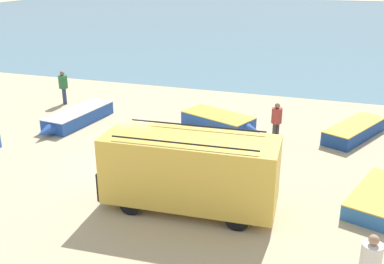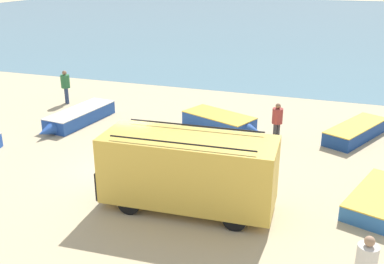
% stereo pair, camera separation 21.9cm
% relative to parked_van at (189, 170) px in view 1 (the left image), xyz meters
% --- Properties ---
extents(ground_plane, '(200.00, 200.00, 0.00)m').
position_rel_parked_van_xyz_m(ground_plane, '(-2.84, 1.66, -1.29)').
color(ground_plane, tan).
extents(sea_water, '(120.00, 80.00, 0.01)m').
position_rel_parked_van_xyz_m(sea_water, '(-2.84, 53.66, -1.29)').
color(sea_water, slate).
rests_on(sea_water, ground_plane).
extents(parked_van, '(5.46, 2.23, 2.49)m').
position_rel_parked_van_xyz_m(parked_van, '(0.00, 0.00, 0.00)').
color(parked_van, gold).
rests_on(parked_van, ground_plane).
extents(fishing_rowboat_0, '(1.77, 4.79, 0.64)m').
position_rel_parked_van_xyz_m(fishing_rowboat_0, '(-7.65, 5.80, -0.97)').
color(fishing_rowboat_0, '#234CA3').
rests_on(fishing_rowboat_0, ground_plane).
extents(fishing_rowboat_1, '(2.79, 4.52, 0.63)m').
position_rel_parked_van_xyz_m(fishing_rowboat_1, '(5.03, 8.22, -0.98)').
color(fishing_rowboat_1, navy).
rests_on(fishing_rowboat_1, ground_plane).
extents(fishing_rowboat_3, '(4.09, 2.68, 0.66)m').
position_rel_parked_van_xyz_m(fishing_rowboat_3, '(-0.96, 7.31, -0.96)').
color(fishing_rowboat_3, '#234CA3').
rests_on(fishing_rowboat_3, ground_plane).
extents(fishing_rowboat_4, '(2.32, 4.03, 0.52)m').
position_rel_parked_van_xyz_m(fishing_rowboat_4, '(5.69, 2.13, -1.03)').
color(fishing_rowboat_4, '#2D66AD').
rests_on(fishing_rowboat_4, ground_plane).
extents(fisherman_0, '(0.48, 0.48, 1.83)m').
position_rel_parked_van_xyz_m(fisherman_0, '(-10.05, 8.47, -0.20)').
color(fisherman_0, navy).
rests_on(fisherman_0, ground_plane).
extents(fisherman_1, '(0.46, 0.46, 1.75)m').
position_rel_parked_van_xyz_m(fisherman_1, '(5.10, -2.76, -0.24)').
color(fisherman_1, navy).
rests_on(fisherman_1, ground_plane).
extents(fisherman_2, '(0.45, 0.45, 1.70)m').
position_rel_parked_van_xyz_m(fisherman_2, '(1.71, 6.54, -0.27)').
color(fisherman_2, '#38383D').
rests_on(fisherman_2, ground_plane).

